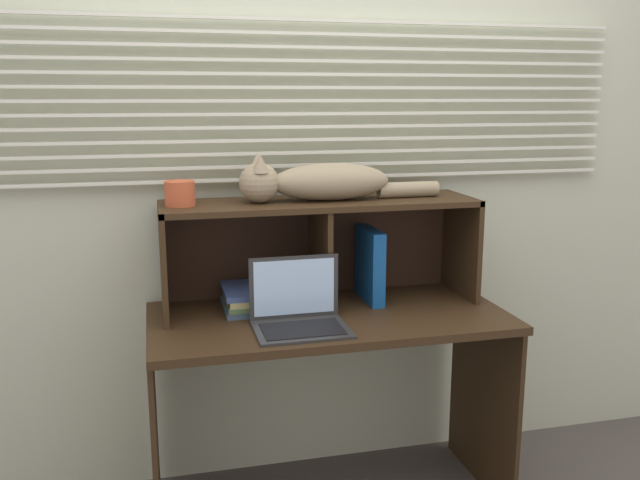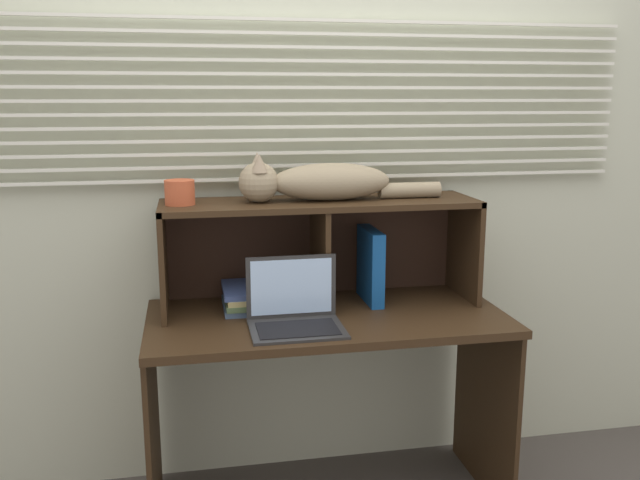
% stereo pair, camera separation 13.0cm
% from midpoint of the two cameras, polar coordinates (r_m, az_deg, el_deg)
% --- Properties ---
extents(back_panel_with_blinds, '(4.40, 0.08, 2.50)m').
position_cam_midpoint_polar(back_panel_with_blinds, '(2.75, -2.44, 5.65)').
color(back_panel_with_blinds, beige).
rests_on(back_panel_with_blinds, ground).
extents(desk, '(1.31, 0.63, 0.77)m').
position_cam_midpoint_polar(desk, '(2.58, -0.72, -9.66)').
color(desk, '#342313').
rests_on(desk, ground).
extents(hutch_shelf_unit, '(1.19, 0.33, 0.40)m').
position_cam_midpoint_polar(hutch_shelf_unit, '(2.61, -1.60, 0.78)').
color(hutch_shelf_unit, '#342313').
rests_on(hutch_shelf_unit, desk).
extents(cat, '(0.77, 0.17, 0.18)m').
position_cam_midpoint_polar(cat, '(2.54, -1.65, 4.90)').
color(cat, gray).
rests_on(cat, hutch_shelf_unit).
extents(laptop, '(0.32, 0.25, 0.24)m').
position_cam_midpoint_polar(laptop, '(2.37, -3.36, -6.16)').
color(laptop, '#2D2D2D').
rests_on(laptop, desk).
extents(binder_upright, '(0.05, 0.24, 0.29)m').
position_cam_midpoint_polar(binder_upright, '(2.66, 2.79, -2.09)').
color(binder_upright, '#134B93').
rests_on(binder_upright, desk).
extents(book_stack, '(0.21, 0.25, 0.08)m').
position_cam_midpoint_polar(book_stack, '(2.59, -7.24, -4.85)').
color(book_stack, '#405774').
rests_on(book_stack, desk).
extents(small_basket, '(0.11, 0.11, 0.09)m').
position_cam_midpoint_polar(small_basket, '(2.49, -13.12, 3.82)').
color(small_basket, '#BB502F').
rests_on(small_basket, hutch_shelf_unit).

